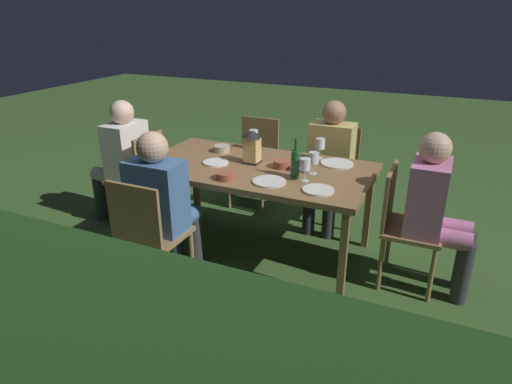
{
  "coord_description": "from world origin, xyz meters",
  "views": [
    {
      "loc": [
        -1.36,
        3.01,
        1.89
      ],
      "look_at": [
        0.0,
        0.0,
        0.52
      ],
      "focal_mm": 31.32,
      "sensor_mm": 36.0,
      "label": 1
    }
  ],
  "objects_px": {
    "person_in_pink": "(436,207)",
    "plate_d": "(337,164)",
    "person_in_blue": "(163,201)",
    "chair_head_near": "(403,222)",
    "chair_side_left_b": "(255,158)",
    "wine_glass_b": "(320,145)",
    "green_bottle_on_table": "(295,163)",
    "plate_a": "(269,181)",
    "lantern_centerpiece": "(252,145)",
    "plate_c": "(216,162)",
    "chair_side_right_b": "(148,232)",
    "wine_glass_d": "(254,136)",
    "bowl_salad": "(222,148)",
    "wine_glass_c": "(305,165)",
    "wine_glass_a": "(313,159)",
    "chair_head_far": "(141,175)",
    "chair_side_left_a": "(334,169)",
    "bowl_olives": "(226,175)",
    "bowl_bread": "(282,164)",
    "person_in_cream": "(121,156)",
    "person_in_mustard": "(329,160)",
    "dining_table": "(256,172)"
  },
  "relations": [
    {
      "from": "person_in_blue",
      "to": "chair_head_near",
      "type": "relative_size",
      "value": 1.32
    },
    {
      "from": "person_in_blue",
      "to": "plate_a",
      "type": "distance_m",
      "value": 0.76
    },
    {
      "from": "plate_d",
      "to": "wine_glass_a",
      "type": "bearing_deg",
      "value": 68.87
    },
    {
      "from": "wine_glass_a",
      "to": "wine_glass_c",
      "type": "distance_m",
      "value": 0.17
    },
    {
      "from": "chair_head_far",
      "to": "plate_a",
      "type": "relative_size",
      "value": 3.66
    },
    {
      "from": "chair_head_near",
      "to": "bowl_bread",
      "type": "distance_m",
      "value": 0.99
    },
    {
      "from": "plate_d",
      "to": "bowl_bread",
      "type": "distance_m",
      "value": 0.45
    },
    {
      "from": "chair_head_near",
      "to": "wine_glass_d",
      "type": "relative_size",
      "value": 5.15
    },
    {
      "from": "chair_head_near",
      "to": "plate_c",
      "type": "xyz_separation_m",
      "value": [
        1.47,
        0.07,
        0.26
      ]
    },
    {
      "from": "person_in_mustard",
      "to": "bowl_salad",
      "type": "distance_m",
      "value": 0.96
    },
    {
      "from": "plate_d",
      "to": "bowl_olives",
      "type": "height_order",
      "value": "bowl_olives"
    },
    {
      "from": "bowl_bread",
      "to": "wine_glass_b",
      "type": "bearing_deg",
      "value": -120.92
    },
    {
      "from": "plate_c",
      "to": "lantern_centerpiece",
      "type": "bearing_deg",
      "value": -153.14
    },
    {
      "from": "chair_head_far",
      "to": "bowl_salad",
      "type": "relative_size",
      "value": 6.35
    },
    {
      "from": "person_in_blue",
      "to": "wine_glass_c",
      "type": "height_order",
      "value": "person_in_blue"
    },
    {
      "from": "chair_side_right_b",
      "to": "lantern_centerpiece",
      "type": "xyz_separation_m",
      "value": [
        -0.34,
        -0.94,
        0.4
      ]
    },
    {
      "from": "person_in_mustard",
      "to": "wine_glass_d",
      "type": "xyz_separation_m",
      "value": [
        0.62,
        0.27,
        0.22
      ]
    },
    {
      "from": "person_in_pink",
      "to": "plate_d",
      "type": "distance_m",
      "value": 0.84
    },
    {
      "from": "chair_side_left_b",
      "to": "wine_glass_b",
      "type": "xyz_separation_m",
      "value": [
        -0.8,
        0.49,
        0.37
      ]
    },
    {
      "from": "person_in_blue",
      "to": "bowl_salad",
      "type": "distance_m",
      "value": 0.91
    },
    {
      "from": "person_in_cream",
      "to": "wine_glass_c",
      "type": "distance_m",
      "value": 1.81
    },
    {
      "from": "chair_head_near",
      "to": "person_in_mustard",
      "type": "bearing_deg",
      "value": -42.63
    },
    {
      "from": "chair_head_far",
      "to": "bowl_olives",
      "type": "xyz_separation_m",
      "value": [
        -1.06,
        0.35,
        0.28
      ]
    },
    {
      "from": "chair_head_near",
      "to": "bowl_salad",
      "type": "distance_m",
      "value": 1.61
    },
    {
      "from": "green_bottle_on_table",
      "to": "plate_a",
      "type": "height_order",
      "value": "green_bottle_on_table"
    },
    {
      "from": "wine_glass_b",
      "to": "plate_c",
      "type": "height_order",
      "value": "wine_glass_b"
    },
    {
      "from": "chair_side_left_a",
      "to": "plate_c",
      "type": "height_order",
      "value": "chair_side_left_a"
    },
    {
      "from": "green_bottle_on_table",
      "to": "plate_a",
      "type": "xyz_separation_m",
      "value": [
        0.13,
        0.18,
        -0.1
      ]
    },
    {
      "from": "chair_head_far",
      "to": "bowl_bread",
      "type": "distance_m",
      "value": 1.37
    },
    {
      "from": "wine_glass_b",
      "to": "bowl_bread",
      "type": "distance_m",
      "value": 0.4
    },
    {
      "from": "dining_table",
      "to": "green_bottle_on_table",
      "type": "distance_m",
      "value": 0.41
    },
    {
      "from": "wine_glass_b",
      "to": "wine_glass_d",
      "type": "height_order",
      "value": "same"
    },
    {
      "from": "wine_glass_b",
      "to": "plate_d",
      "type": "relative_size",
      "value": 0.66
    },
    {
      "from": "plate_c",
      "to": "chair_side_left_b",
      "type": "bearing_deg",
      "value": -84.95
    },
    {
      "from": "bowl_olives",
      "to": "chair_head_far",
      "type": "bearing_deg",
      "value": -18.14
    },
    {
      "from": "wine_glass_d",
      "to": "bowl_salad",
      "type": "relative_size",
      "value": 1.23
    },
    {
      "from": "lantern_centerpiece",
      "to": "wine_glass_c",
      "type": "height_order",
      "value": "lantern_centerpiece"
    },
    {
      "from": "plate_d",
      "to": "bowl_salad",
      "type": "relative_size",
      "value": 1.87
    },
    {
      "from": "person_in_pink",
      "to": "bowl_salad",
      "type": "xyz_separation_m",
      "value": [
        1.77,
        -0.22,
        0.13
      ]
    },
    {
      "from": "green_bottle_on_table",
      "to": "wine_glass_c",
      "type": "xyz_separation_m",
      "value": [
        -0.09,
        0.05,
        0.01
      ]
    },
    {
      "from": "bowl_olives",
      "to": "chair_head_near",
      "type": "bearing_deg",
      "value": -164.15
    },
    {
      "from": "lantern_centerpiece",
      "to": "person_in_pink",
      "type": "bearing_deg",
      "value": 177.63
    },
    {
      "from": "wine_glass_c",
      "to": "plate_d",
      "type": "xyz_separation_m",
      "value": [
        -0.12,
        -0.45,
        -0.11
      ]
    },
    {
      "from": "chair_head_near",
      "to": "chair_side_left_a",
      "type": "distance_m",
      "value": 1.15
    },
    {
      "from": "person_in_cream",
      "to": "plate_a",
      "type": "xyz_separation_m",
      "value": [
        -1.57,
        0.28,
        0.11
      ]
    },
    {
      "from": "chair_head_near",
      "to": "lantern_centerpiece",
      "type": "xyz_separation_m",
      "value": [
        1.21,
        -0.06,
        0.4
      ]
    },
    {
      "from": "person_in_blue",
      "to": "wine_glass_b",
      "type": "bearing_deg",
      "value": -126.7
    },
    {
      "from": "person_in_pink",
      "to": "plate_d",
      "type": "xyz_separation_m",
      "value": [
        0.77,
        -0.3,
        0.11
      ]
    },
    {
      "from": "chair_head_far",
      "to": "chair_side_left_a",
      "type": "xyz_separation_m",
      "value": [
        -1.55,
        -0.88,
        0.0
      ]
    },
    {
      "from": "person_in_cream",
      "to": "wine_glass_d",
      "type": "xyz_separation_m",
      "value": [
        -1.13,
        -0.42,
        0.22
      ]
    }
  ]
}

